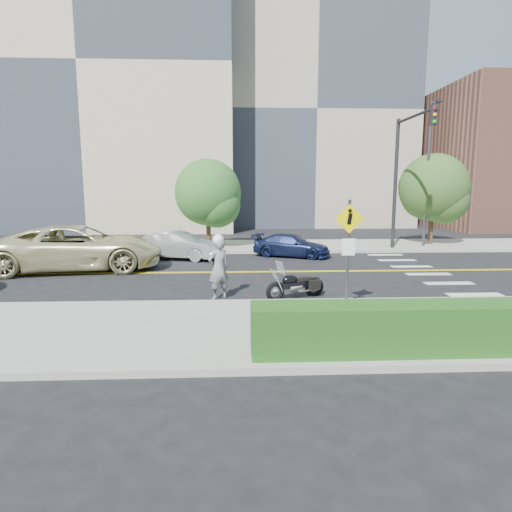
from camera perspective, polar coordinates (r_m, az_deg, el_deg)
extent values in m
plane|color=black|center=(17.83, -6.55, -2.18)|extent=(120.00, 120.00, 0.00)
cube|color=#9E9B91|center=(10.58, -9.26, -9.67)|extent=(60.00, 5.00, 0.15)
cube|color=#9E9B91|center=(25.21, -5.43, 1.29)|extent=(60.00, 5.00, 0.15)
cube|color=tan|center=(42.01, -19.44, 20.97)|extent=(22.00, 14.00, 25.00)
cube|color=#A39984|center=(44.47, 6.41, 17.43)|extent=(18.00, 14.00, 20.00)
cube|color=#235619|center=(9.86, 26.81, -8.43)|extent=(9.00, 0.90, 1.00)
cylinder|color=#4C4C51|center=(26.28, 21.88, 9.91)|extent=(0.16, 0.16, 8.00)
cylinder|color=black|center=(25.05, 18.07, 9.04)|extent=(0.20, 0.20, 7.00)
cylinder|color=black|center=(23.27, 20.48, 17.13)|extent=(0.14, 4.40, 0.14)
cube|color=black|center=(21.41, 22.61, 16.96)|extent=(0.28, 0.18, 0.90)
cylinder|color=#4C4C51|center=(11.69, 12.15, -0.02)|extent=(0.08, 0.08, 3.00)
cube|color=#F9D800|center=(11.55, 12.35, 4.87)|extent=(0.78, 0.03, 0.78)
cube|color=white|center=(11.62, 12.23, 1.18)|extent=(0.35, 0.03, 0.45)
imported|color=#A3A3A7|center=(13.38, -5.01, -1.70)|extent=(0.84, 0.75, 1.93)
sphere|color=white|center=(13.24, -5.06, 2.19)|extent=(0.35, 0.35, 0.35)
imported|color=beige|center=(19.61, -22.60, 1.04)|extent=(7.29, 4.13, 1.92)
imported|color=#B8BCC1|center=(21.27, -10.39, 1.41)|extent=(4.40, 2.61, 1.37)
imported|color=#18224A|center=(21.80, 4.76, 1.40)|extent=(4.22, 2.96, 1.14)
cylinder|color=#382619|center=(24.38, -6.39, 5.70)|extent=(0.27, 0.27, 4.12)
sphere|color=#2A611E|center=(24.34, -6.43, 8.41)|extent=(3.71, 3.71, 3.71)
cylinder|color=#382619|center=(27.47, 22.42, 5.82)|extent=(0.27, 0.27, 4.48)
sphere|color=#2F531A|center=(27.44, 22.58, 8.43)|extent=(3.96, 3.96, 3.96)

